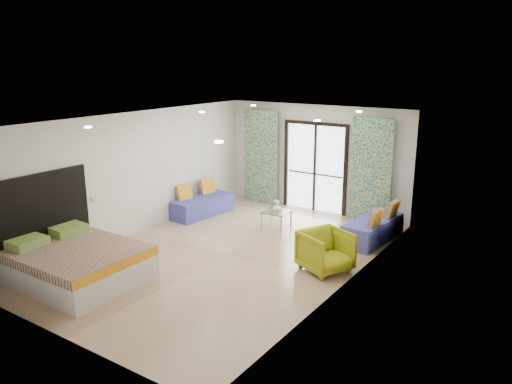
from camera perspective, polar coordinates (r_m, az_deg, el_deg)
The scene contains 24 objects.
floor at distance 10.07m, azimuth -3.27°, elevation -7.15°, with size 5.00×7.50×0.01m, color #9F805F, non-canonical shape.
ceiling at distance 9.39m, azimuth -3.52°, elevation 8.30°, with size 5.00×7.50×0.01m, color silver, non-canonical shape.
wall_back at distance 12.76m, azimuth 6.85°, elevation 3.83°, with size 5.00×0.01×2.70m, color silver, non-canonical shape.
wall_front at distance 7.17m, azimuth -21.89°, elevation -6.00°, with size 5.00×0.01×2.70m, color silver, non-canonical shape.
wall_left at distance 11.29m, azimuth -13.56°, elevation 2.08°, with size 0.01×7.50×2.70m, color silver, non-canonical shape.
wall_right at distance 8.42m, azimuth 10.31°, elevation -2.08°, with size 0.01×7.50×2.70m, color silver, non-canonical shape.
balcony_door at distance 12.75m, azimuth 6.78°, elevation 3.41°, with size 1.76×0.08×2.28m.
balcony_rail at distance 12.82m, azimuth 6.75°, elevation 2.06°, with size 1.52×0.03×0.04m, color #595451.
curtain_left at distance 13.39m, azimuth 0.56°, elevation 4.02°, with size 1.00×0.10×2.50m, color silver.
curtain_right at distance 12.00m, azimuth 13.03°, elevation 2.37°, with size 1.00×0.10×2.50m, color silver.
downlight_a at distance 8.97m, azimuth -18.65°, elevation 7.05°, with size 0.12×0.12×0.02m, color #FFE0B2.
downlight_b at distance 6.98m, azimuth -4.30°, elevation 5.75°, with size 0.12×0.12×0.02m, color #FFE0B2.
downlight_c at distance 11.04m, azimuth -6.19°, elevation 9.07°, with size 0.12×0.12×0.02m, color #FFE0B2.
downlight_d at distance 9.50m, azimuth 7.02°, elevation 8.11°, with size 0.12×0.12×0.02m, color #FFE0B2.
downlight_e at distance 12.64m, azimuth -0.29°, elevation 9.88°, with size 0.12×0.12×0.02m, color #FFE0B2.
downlight_f at distance 11.31m, azimuth 11.69°, elevation 8.99°, with size 0.12×0.12×0.02m, color #FFE0B2.
headboard at distance 9.91m, azimuth -23.61°, elevation -2.34°, with size 0.06×2.10×1.50m, color black.
switch_plate at distance 10.61m, azimuth -18.01°, elevation -0.74°, with size 0.02×0.10×0.10m, color silver.
bed at distance 9.37m, azimuth -19.84°, elevation -7.69°, with size 2.20×1.79×0.76m.
daybed_left at distance 12.53m, azimuth -6.20°, elevation -1.51°, with size 0.85×1.73×0.82m.
daybed_right at distance 11.00m, azimuth 13.25°, elevation -4.13°, with size 0.83×1.77×0.85m.
coffee_table at distance 11.55m, azimuth 2.36°, elevation -2.40°, with size 0.62×0.62×0.67m.
vase at distance 11.47m, azimuth 2.37°, elevation -1.81°, with size 0.19×0.20×0.19m, color white.
armchair at distance 9.27m, azimuth 7.96°, elevation -6.49°, with size 0.81×0.76×0.84m, color #9AA114.
Camera 1 is at (5.66, -7.42, 3.78)m, focal length 35.00 mm.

